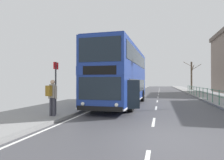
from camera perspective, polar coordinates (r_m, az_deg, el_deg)
name	(u,v)px	position (r m, az deg, el deg)	size (l,w,h in m)	color
ground	(129,135)	(6.84, 5.03, -15.76)	(15.80, 140.00, 0.20)	#404045
double_decker_bus_main	(122,76)	(15.23, 2.79, 1.32)	(3.31, 10.94, 4.42)	navy
pedestrian_railing_far_kerb	(213,93)	(18.04, 27.31, -3.50)	(0.05, 29.78, 1.10)	#236B4C
pedestrian_with_backpack	(52,95)	(10.11, -17.12, -4.14)	(0.55, 0.57, 1.79)	#383842
bus_stop_sign_near	(56,82)	(10.58, -16.12, -0.59)	(0.08, 0.44, 2.73)	#2D2D33
bare_tree_far_00	(192,75)	(44.19, 22.22, 1.35)	(3.31, 2.44, 6.04)	brown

